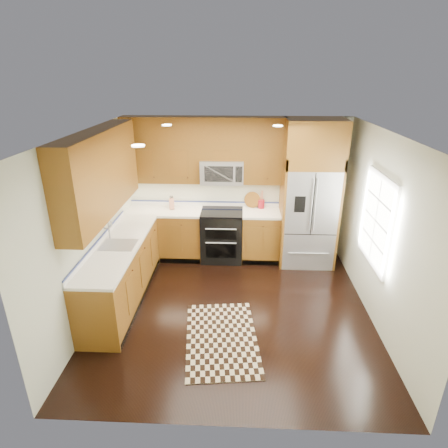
{
  "coord_description": "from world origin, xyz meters",
  "views": [
    {
      "loc": [
        0.09,
        -4.7,
        3.32
      ],
      "look_at": [
        -0.16,
        0.6,
        1.14
      ],
      "focal_mm": 30.0,
      "sensor_mm": 36.0,
      "label": 1
    }
  ],
  "objects_px": {
    "refrigerator": "(310,195)",
    "knife_block": "(172,203)",
    "range": "(222,235)",
    "rug": "(222,338)",
    "utensil_crock": "(261,202)"
  },
  "relations": [
    {
      "from": "refrigerator",
      "to": "knife_block",
      "type": "xyz_separation_m",
      "value": [
        -2.49,
        0.16,
        -0.26
      ]
    },
    {
      "from": "rug",
      "to": "utensil_crock",
      "type": "distance_m",
      "value": 2.84
    },
    {
      "from": "range",
      "to": "rug",
      "type": "xyz_separation_m",
      "value": [
        0.12,
        -2.33,
        -0.46
      ]
    },
    {
      "from": "utensil_crock",
      "to": "range",
      "type": "bearing_deg",
      "value": -162.02
    },
    {
      "from": "range",
      "to": "knife_block",
      "type": "distance_m",
      "value": 1.11
    },
    {
      "from": "refrigerator",
      "to": "rug",
      "type": "xyz_separation_m",
      "value": [
        -1.43,
        -2.29,
        -1.3
      ]
    },
    {
      "from": "rug",
      "to": "refrigerator",
      "type": "bearing_deg",
      "value": 51.53
    },
    {
      "from": "knife_block",
      "to": "utensil_crock",
      "type": "xyz_separation_m",
      "value": [
        1.66,
        0.11,
        0.01
      ]
    },
    {
      "from": "range",
      "to": "knife_block",
      "type": "bearing_deg",
      "value": 172.33
    },
    {
      "from": "range",
      "to": "rug",
      "type": "height_order",
      "value": "range"
    },
    {
      "from": "rug",
      "to": "knife_block",
      "type": "distance_m",
      "value": 2.87
    },
    {
      "from": "range",
      "to": "rug",
      "type": "distance_m",
      "value": 2.38
    },
    {
      "from": "refrigerator",
      "to": "knife_block",
      "type": "bearing_deg",
      "value": 176.22
    },
    {
      "from": "range",
      "to": "utensil_crock",
      "type": "bearing_deg",
      "value": 17.98
    },
    {
      "from": "rug",
      "to": "knife_block",
      "type": "height_order",
      "value": "knife_block"
    }
  ]
}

